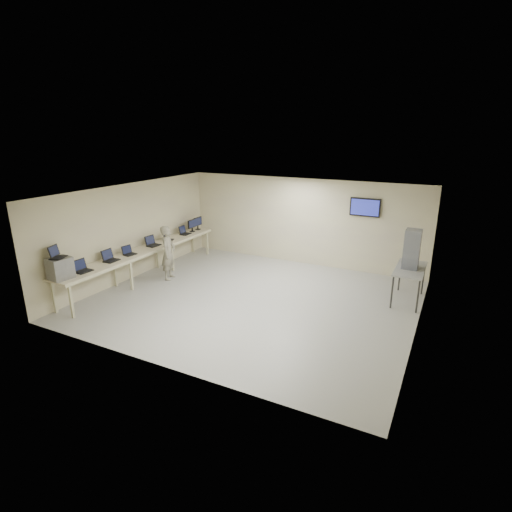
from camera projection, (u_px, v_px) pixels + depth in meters
The scene contains 15 objects.
room at pixel (255, 248), 10.05m from camera, with size 8.01×7.01×2.81m.
workbench at pixel (145, 252), 11.74m from camera, with size 0.76×6.00×0.90m.
equipment_box at pixel (60, 268), 9.33m from camera, with size 0.43×0.49×0.51m, color slate.
laptop_on_box at pixel (56, 255), 9.26m from camera, with size 0.40×0.43×0.28m.
laptop_0 at pixel (82, 268), 9.86m from camera, with size 0.33×0.39×0.30m.
laptop_1 at pixel (110, 258), 10.67m from camera, with size 0.33×0.40×0.30m.
laptop_2 at pixel (129, 252), 11.20m from camera, with size 0.31×0.36×0.26m.
laptop_3 at pixel (152, 243), 12.08m from camera, with size 0.34×0.41×0.30m.
laptop_4 at pixel (168, 238), 12.66m from camera, with size 0.37×0.39×0.26m.
laptop_5 at pixel (184, 232), 13.42m from camera, with size 0.31×0.37×0.28m.
monitor_near at pixel (192, 224), 13.70m from camera, with size 0.19×0.42×0.42m.
monitor_far at pixel (198, 222), 13.98m from camera, with size 0.20×0.44×0.44m.
soldier at pixel (168, 253), 11.71m from camera, with size 0.59×0.39×1.61m, color gray.
side_table at pixel (410, 271), 10.14m from camera, with size 0.70×1.50×0.90m.
storage_bins at pixel (412, 249), 9.98m from camera, with size 0.38×0.42×1.00m.
Camera 1 is at (4.44, -8.52, 4.24)m, focal length 28.00 mm.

